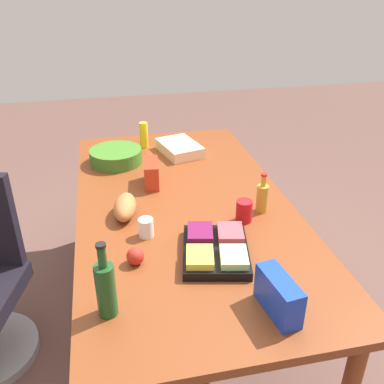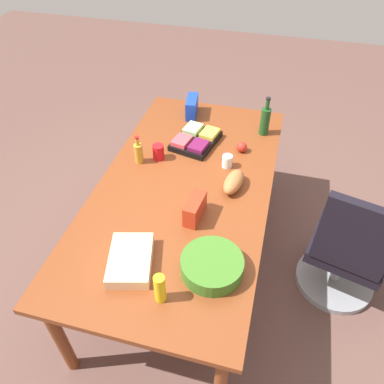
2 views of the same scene
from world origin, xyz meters
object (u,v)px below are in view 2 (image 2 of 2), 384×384
fruit_platter (196,140)px  wine_bottle (265,120)px  mustard_bottle (160,288)px  bread_loaf (234,182)px  salad_bowl (212,265)px  paper_cup (227,161)px  sheet_cake (131,260)px  dressing_bottle (139,152)px  red_solo_cup (158,152)px  chip_bag_blue (192,107)px  office_chair (345,256)px  chip_bag_red (195,209)px  conference_table (184,194)px  apple_red (242,147)px

fruit_platter → wine_bottle: (-0.26, 0.47, 0.08)m
mustard_bottle → wine_bottle: bearing=168.7°
bread_loaf → salad_bowl: bread_loaf is taller
paper_cup → salad_bowl: same height
sheet_cake → dressing_bottle: bearing=-162.2°
red_solo_cup → chip_bag_blue: chip_bag_blue is taller
fruit_platter → office_chair: bearing=68.5°
dressing_bottle → sheet_cake: dressing_bottle is taller
chip_bag_red → dressing_bottle: (-0.42, -0.51, 0.01)m
red_solo_cup → mustard_bottle: bearing=19.1°
mustard_bottle → salad_bowl: size_ratio=0.54×
conference_table → sheet_cake: sheet_cake is taller
chip_bag_red → paper_cup: (-0.52, 0.09, -0.03)m
paper_cup → chip_bag_blue: 0.72m
dressing_bottle → wine_bottle: bearing=125.8°
wine_bottle → mustard_bottle: bearing=-11.3°
chip_bag_red → dressing_bottle: dressing_bottle is taller
fruit_platter → chip_bag_red: 0.76m
mustard_bottle → salad_bowl: (-0.22, 0.21, -0.04)m
apple_red → red_solo_cup: size_ratio=0.69×
fruit_platter → paper_cup: size_ratio=4.57×
conference_table → chip_bag_blue: chip_bag_blue is taller
mustard_bottle → bread_loaf: mustard_bottle is taller
wine_bottle → salad_bowl: (1.34, -0.11, -0.07)m
office_chair → sheet_cake: size_ratio=3.12×
conference_table → office_chair: bearing=91.1°
mustard_bottle → paper_cup: mustard_bottle is taller
chip_bag_red → wine_bottle: 1.04m
fruit_platter → apple_red: size_ratio=5.41×
wine_bottle → paper_cup: bearing=-22.4°
sheet_cake → wine_bottle: 1.51m
dressing_bottle → bread_loaf: dressing_bottle is taller
sheet_cake → apple_red: (-1.14, 0.40, 0.00)m
chip_bag_red → dressing_bottle: bearing=-129.3°
office_chair → fruit_platter: bearing=-111.5°
chip_bag_blue → wine_bottle: bearing=78.6°
chip_bag_red → salad_bowl: (0.35, 0.18, -0.03)m
mustard_bottle → salad_bowl: mustard_bottle is taller
office_chair → dressing_bottle: (-0.14, -1.49, 0.48)m
paper_cup → red_solo_cup: (0.03, -0.49, 0.01)m
bread_loaf → apple_red: bread_loaf is taller
office_chair → paper_cup: office_chair is taller
office_chair → fruit_platter: 1.32m
chip_bag_red → bread_loaf: size_ratio=0.83×
office_chair → red_solo_cup: bearing=-98.8°
apple_red → mustard_bottle: bearing=-8.2°
mustard_bottle → red_solo_cup: bearing=-160.9°
apple_red → red_solo_cup: red_solo_cup is taller
dressing_bottle → apple_red: size_ratio=2.78×
paper_cup → salad_bowl: (0.87, 0.09, -0.00)m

